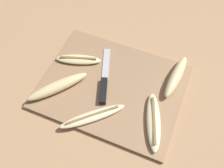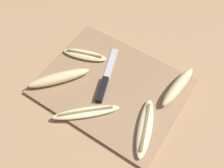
{
  "view_description": "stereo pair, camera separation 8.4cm",
  "coord_description": "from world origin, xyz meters",
  "views": [
    {
      "loc": [
        0.17,
        -0.42,
        0.74
      ],
      "look_at": [
        0.0,
        0.0,
        0.02
      ],
      "focal_mm": 42.0,
      "sensor_mm": 36.0,
      "label": 1
    },
    {
      "loc": [
        0.25,
        -0.38,
        0.74
      ],
      "look_at": [
        0.0,
        0.0,
        0.02
      ],
      "focal_mm": 42.0,
      "sensor_mm": 36.0,
      "label": 2
    }
  ],
  "objects": [
    {
      "name": "ground_plane",
      "position": [
        0.0,
        0.0,
        0.0
      ],
      "size": [
        4.0,
        4.0,
        0.0
      ],
      "primitive_type": "plane",
      "color": "tan"
    },
    {
      "name": "banana_pale_long",
      "position": [
        -0.01,
        -0.13,
        0.02
      ],
      "size": [
        0.17,
        0.17,
        0.02
      ],
      "rotation": [
        0.0,
        0.0,
        5.46
      ],
      "color": "beige",
      "rests_on": "cutting_board"
    },
    {
      "name": "banana_mellow_near",
      "position": [
        -0.16,
        -0.08,
        0.03
      ],
      "size": [
        0.16,
        0.18,
        0.03
      ],
      "rotation": [
        0.0,
        0.0,
        5.6
      ],
      "color": "beige",
      "rests_on": "cutting_board"
    },
    {
      "name": "cutting_board",
      "position": [
        0.0,
        0.0,
        0.01
      ],
      "size": [
        0.45,
        0.35,
        0.01
      ],
      "color": "#997551",
      "rests_on": "ground_plane"
    },
    {
      "name": "banana_cream_curved",
      "position": [
        0.16,
        -0.07,
        0.02
      ],
      "size": [
        0.1,
        0.19,
        0.02
      ],
      "rotation": [
        0.0,
        0.0,
        3.49
      ],
      "color": "beige",
      "rests_on": "cutting_board"
    },
    {
      "name": "banana_ripe_center",
      "position": [
        0.18,
        0.1,
        0.03
      ],
      "size": [
        0.05,
        0.18,
        0.04
      ],
      "rotation": [
        0.0,
        0.0,
        6.18
      ],
      "color": "beige",
      "rests_on": "cutting_board"
    },
    {
      "name": "banana_soft_right",
      "position": [
        -0.15,
        0.05,
        0.02
      ],
      "size": [
        0.16,
        0.09,
        0.02
      ],
      "rotation": [
        0.0,
        0.0,
        1.89
      ],
      "color": "beige",
      "rests_on": "cutting_board"
    },
    {
      "name": "knife",
      "position": [
        -0.02,
        -0.01,
        0.02
      ],
      "size": [
        0.09,
        0.22,
        0.02
      ],
      "rotation": [
        0.0,
        0.0,
        0.34
      ],
      "color": "black",
      "rests_on": "cutting_board"
    }
  ]
}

